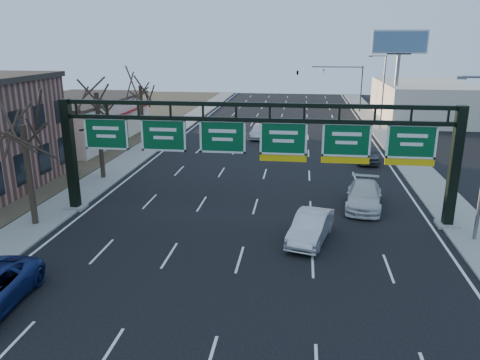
# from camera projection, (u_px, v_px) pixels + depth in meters

# --- Properties ---
(ground) EXTENTS (160.00, 160.00, 0.00)m
(ground) POSITION_uv_depth(u_px,v_px,m) (234.00, 278.00, 21.82)
(ground) COLOR black
(ground) RESTS_ON ground
(sidewalk_left) EXTENTS (3.00, 120.00, 0.12)m
(sidewalk_left) POSITION_uv_depth(u_px,v_px,m) (126.00, 162.00, 42.40)
(sidewalk_left) COLOR gray
(sidewalk_left) RESTS_ON ground
(sidewalk_right) EXTENTS (3.00, 120.00, 0.12)m
(sidewalk_right) POSITION_uv_depth(u_px,v_px,m) (419.00, 172.00, 39.20)
(sidewalk_right) COLOR gray
(sidewalk_right) RESTS_ON ground
(dirt_strip_left) EXTENTS (21.00, 120.00, 0.06)m
(dirt_strip_left) POSITION_uv_depth(u_px,v_px,m) (1.00, 158.00, 43.93)
(dirt_strip_left) COLOR #473D2B
(dirt_strip_left) RESTS_ON ground
(lane_markings) EXTENTS (21.60, 120.00, 0.01)m
(lane_markings) POSITION_uv_depth(u_px,v_px,m) (267.00, 168.00, 40.81)
(lane_markings) COLOR white
(lane_markings) RESTS_ON ground
(sign_gantry) EXTENTS (24.60, 1.20, 7.20)m
(sign_gantry) POSITION_uv_depth(u_px,v_px,m) (255.00, 145.00, 28.07)
(sign_gantry) COLOR black
(sign_gantry) RESTS_ON ground
(cream_strip) EXTENTS (10.90, 18.40, 4.70)m
(cream_strip) POSITION_uv_depth(u_px,v_px,m) (78.00, 119.00, 51.37)
(cream_strip) COLOR beige
(cream_strip) RESTS_ON ground
(building_right_distant) EXTENTS (12.00, 20.00, 5.00)m
(building_right_distant) POSITION_uv_depth(u_px,v_px,m) (424.00, 101.00, 66.10)
(building_right_distant) COLOR beige
(building_right_distant) RESTS_ON ground
(tree_gantry) EXTENTS (3.60, 3.60, 8.48)m
(tree_gantry) POSITION_uv_depth(u_px,v_px,m) (20.00, 107.00, 26.13)
(tree_gantry) COLOR black
(tree_gantry) RESTS_ON sidewalk_left
(tree_mid) EXTENTS (3.60, 3.60, 9.24)m
(tree_mid) POSITION_uv_depth(u_px,v_px,m) (95.00, 79.00, 35.42)
(tree_mid) COLOR black
(tree_mid) RESTS_ON sidewalk_left
(tree_far) EXTENTS (3.60, 3.60, 8.86)m
(tree_far) POSITION_uv_depth(u_px,v_px,m) (139.00, 75.00, 45.02)
(tree_far) COLOR black
(tree_far) RESTS_ON sidewalk_left
(streetlight_far) EXTENTS (2.15, 0.22, 9.00)m
(streetlight_far) POSITION_uv_depth(u_px,v_px,m) (382.00, 88.00, 56.80)
(streetlight_far) COLOR slate
(streetlight_far) RESTS_ON sidewalk_right
(billboard_right) EXTENTS (7.00, 0.50, 12.00)m
(billboard_right) POSITION_uv_depth(u_px,v_px,m) (399.00, 53.00, 60.07)
(billboard_right) COLOR slate
(billboard_right) RESTS_ON ground
(traffic_signal_mast) EXTENTS (10.16, 0.54, 7.00)m
(traffic_signal_mast) POSITION_uv_depth(u_px,v_px,m) (322.00, 76.00, 71.78)
(traffic_signal_mast) COLOR black
(traffic_signal_mast) RESTS_ON ground
(car_silver_sedan) EXTENTS (2.83, 5.10, 1.59)m
(car_silver_sedan) POSITION_uv_depth(u_px,v_px,m) (311.00, 227.00, 25.74)
(car_silver_sedan) COLOR #BABBBF
(car_silver_sedan) RESTS_ON ground
(car_white_wagon) EXTENTS (2.98, 5.73, 1.59)m
(car_white_wagon) POSITION_uv_depth(u_px,v_px,m) (364.00, 196.00, 30.95)
(car_white_wagon) COLOR silver
(car_white_wagon) RESTS_ON ground
(car_grey_far) EXTENTS (2.25, 4.91, 1.63)m
(car_grey_far) POSITION_uv_depth(u_px,v_px,m) (365.00, 153.00, 42.66)
(car_grey_far) COLOR #444649
(car_grey_far) RESTS_ON ground
(car_silver_distant) EXTENTS (2.45, 4.94, 1.56)m
(car_silver_distant) POSITION_uv_depth(u_px,v_px,m) (261.00, 132.00, 52.87)
(car_silver_distant) COLOR #A6A7AB
(car_silver_distant) RESTS_ON ground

